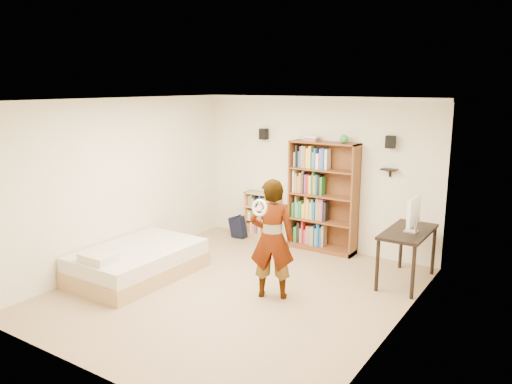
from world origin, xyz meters
TOP-DOWN VIEW (x-y plane):
  - ground at (0.00, 0.00)m, footprint 4.50×5.00m
  - room_shell at (0.00, 0.00)m, footprint 4.52×5.02m
  - crown_molding at (0.00, 0.00)m, footprint 4.50×5.00m
  - speaker_left at (-1.05, 2.40)m, footprint 0.14×0.12m
  - speaker_right at (1.35, 2.40)m, footprint 0.14×0.12m
  - wall_shelf at (1.35, 2.41)m, footprint 0.25×0.16m
  - tall_bookshelf at (0.23, 2.32)m, footprint 1.22×0.36m
  - low_bookshelf at (-1.04, 2.37)m, footprint 0.71×0.26m
  - computer_desk at (1.93, 1.66)m, footprint 0.59×1.19m
  - imac at (1.99, 1.60)m, footprint 0.13×0.52m
  - daybed at (-1.59, -0.36)m, footprint 1.27×1.96m
  - person at (0.52, 0.13)m, footprint 0.72×0.62m
  - wii_wheel at (0.52, -0.19)m, footprint 0.23×0.09m
  - navy_bag at (-1.46, 2.12)m, footprint 0.32×0.21m

SIDE VIEW (x-z plane):
  - ground at x=0.00m, z-range -0.01..0.01m
  - navy_bag at x=-1.46m, z-range 0.00..0.42m
  - daybed at x=-1.59m, z-range 0.00..0.58m
  - computer_desk at x=1.93m, z-range 0.00..0.81m
  - low_bookshelf at x=-1.04m, z-range 0.00..0.88m
  - person at x=0.52m, z-range 0.00..1.68m
  - tall_bookshelf at x=0.23m, z-range 0.00..1.94m
  - imac at x=1.99m, z-range 0.81..1.33m
  - wii_wheel at x=0.52m, z-range 1.23..1.46m
  - wall_shelf at x=1.35m, z-range 1.54..1.56m
  - room_shell at x=0.00m, z-range 0.41..3.12m
  - speaker_left at x=-1.05m, z-range 1.90..2.10m
  - speaker_right at x=1.35m, z-range 1.90..2.10m
  - crown_molding at x=0.00m, z-range 2.64..2.70m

